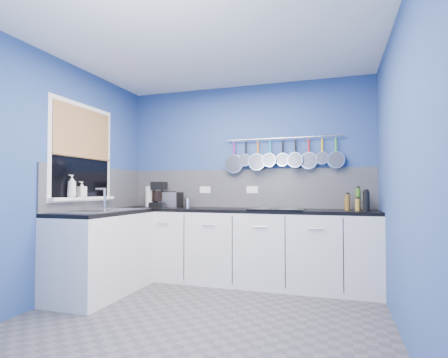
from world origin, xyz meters
The scene contains 44 objects.
floor centered at (0.00, 0.00, -0.01)m, with size 3.20×3.00×0.02m, color #47474C.
ceiling centered at (0.00, 0.00, 2.51)m, with size 3.20×3.00×0.02m, color white.
wall_back centered at (0.00, 1.51, 1.25)m, with size 3.20×0.02×2.50m, color navy.
wall_front centered at (0.00, -1.51, 1.25)m, with size 3.20×0.02×2.50m, color navy.
wall_left centered at (-1.61, 0.00, 1.25)m, with size 0.02×3.00×2.50m, color navy.
wall_right centered at (1.61, 0.00, 1.25)m, with size 0.02×3.00×2.50m, color navy.
backsplash_back centered at (0.00, 1.49, 1.15)m, with size 3.20×0.02×0.50m, color gray.
backsplash_left centered at (-1.59, 0.60, 1.15)m, with size 0.02×1.80×0.50m, color gray.
cabinet_run_back centered at (0.00, 1.20, 0.43)m, with size 3.20×0.60×0.86m, color silver.
worktop_back centered at (0.00, 1.20, 0.88)m, with size 3.20×0.60×0.04m, color black.
cabinet_run_left centered at (-1.30, 0.30, 0.43)m, with size 0.60×1.20×0.86m, color silver.
worktop_left centered at (-1.30, 0.30, 0.88)m, with size 0.60×1.20×0.04m, color black.
window_frame centered at (-1.58, 0.30, 1.55)m, with size 0.01×1.00×1.10m, color white.
window_glass centered at (-1.57, 0.30, 1.55)m, with size 0.01×0.90×1.00m, color black.
bamboo_blind centered at (-1.56, 0.30, 1.77)m, with size 0.01×0.90×0.55m, color #C88248.
window_sill centered at (-1.55, 0.30, 1.04)m, with size 0.10×0.98×0.03m, color white.
sink_unit centered at (-1.30, 0.30, 0.90)m, with size 0.50×0.95×0.01m, color silver.
mixer_tap centered at (-1.14, 0.12, 1.03)m, with size 0.12×0.08×0.26m, color silver, non-canonical shape.
socket_left centered at (-0.55, 1.48, 1.13)m, with size 0.15×0.01×0.09m, color white.
socket_right centered at (0.10, 1.48, 1.13)m, with size 0.15×0.01×0.09m, color white.
pot_rail centered at (0.50, 1.45, 1.78)m, with size 0.02×0.02×1.45m, color silver.
soap_bottle_a centered at (-1.53, 0.09, 1.17)m, with size 0.09×0.09×0.24m, color white.
soap_bottle_b centered at (-1.53, 0.24, 1.14)m, with size 0.08×0.08×0.17m, color white.
paper_towel centered at (-1.26, 1.25, 1.04)m, with size 0.12×0.12×0.28m, color white.
coffee_maker centered at (-1.13, 1.24, 1.07)m, with size 0.19×0.21×0.34m, color black, non-canonical shape.
toaster centered at (-0.99, 1.30, 1.00)m, with size 0.31×0.18×0.20m, color silver.
canister centered at (-0.73, 1.31, 0.96)m, with size 0.08×0.08×0.12m, color silver.
hob centered at (0.48, 1.16, 0.91)m, with size 0.62×0.55×0.01m, color black.
pan_0 centered at (-0.14, 1.44, 1.56)m, with size 0.24×0.06×0.43m, color silver, non-canonical shape.
pan_1 centered at (0.02, 1.44, 1.61)m, with size 0.16×0.08×0.35m, color silver, non-canonical shape.
pan_2 centered at (0.18, 1.44, 1.58)m, with size 0.22×0.10×0.41m, color silver, non-canonical shape.
pan_3 centered at (0.34, 1.44, 1.60)m, with size 0.18×0.11×0.37m, color silver, non-canonical shape.
pan_4 centered at (0.50, 1.44, 1.60)m, with size 0.17×0.05×0.36m, color silver, non-canonical shape.
pan_5 centered at (0.66, 1.44, 1.59)m, with size 0.19×0.11×0.38m, color silver, non-canonical shape.
pan_6 centered at (0.82, 1.44, 1.58)m, with size 0.21×0.06×0.40m, color silver, non-canonical shape.
pan_7 centered at (0.98, 1.44, 1.61)m, with size 0.15×0.06×0.34m, color silver, non-canonical shape.
pan_8 centered at (1.14, 1.44, 1.58)m, with size 0.20×0.06×0.39m, color silver, non-canonical shape.
condiment_0 centered at (1.45, 1.34, 0.98)m, with size 0.05×0.05×0.16m, color #4C190C.
condiment_1 centered at (1.37, 1.30, 1.03)m, with size 0.05×0.05×0.25m, color #3F721E.
condiment_2 centered at (1.25, 1.34, 0.96)m, with size 0.06×0.06×0.13m, color #8C5914.
condiment_3 centered at (1.44, 1.23, 0.96)m, with size 0.05×0.05×0.11m, color black.
condiment_4 centered at (1.36, 1.22, 0.97)m, with size 0.06×0.06×0.13m, color olive.
condiment_5 centered at (1.25, 1.20, 0.99)m, with size 0.05×0.05×0.18m, color brown.
condiment_6 centered at (1.44, 1.11, 1.01)m, with size 0.07×0.07×0.22m, color black.
Camera 1 is at (1.14, -2.96, 1.13)m, focal length 28.22 mm.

